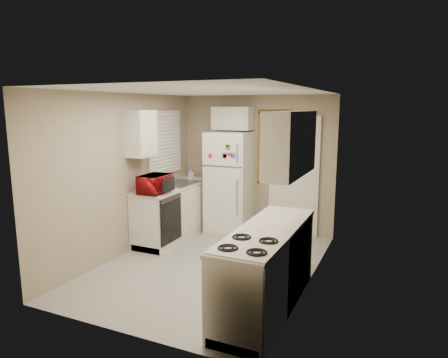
% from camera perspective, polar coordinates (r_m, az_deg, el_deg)
% --- Properties ---
extents(floor, '(3.80, 3.80, 0.00)m').
position_cam_1_polar(floor, '(5.76, -2.09, -12.15)').
color(floor, '#B3B1A7').
rests_on(floor, ground).
extents(ceiling, '(3.80, 3.80, 0.00)m').
position_cam_1_polar(ceiling, '(5.33, -2.26, 12.45)').
color(ceiling, white).
rests_on(ceiling, floor).
extents(wall_left, '(3.80, 3.80, 0.00)m').
position_cam_1_polar(wall_left, '(6.16, -13.91, 0.65)').
color(wall_left, tan).
rests_on(wall_left, floor).
extents(wall_right, '(3.80, 3.80, 0.00)m').
position_cam_1_polar(wall_right, '(4.97, 12.45, -1.53)').
color(wall_right, tan).
rests_on(wall_right, floor).
extents(wall_back, '(2.80, 2.80, 0.00)m').
position_cam_1_polar(wall_back, '(7.15, 4.61, 2.20)').
color(wall_back, tan).
rests_on(wall_back, floor).
extents(wall_front, '(2.80, 2.80, 0.00)m').
position_cam_1_polar(wall_front, '(3.86, -14.86, -5.02)').
color(wall_front, tan).
rests_on(wall_front, floor).
extents(left_counter, '(0.60, 1.80, 0.90)m').
position_cam_1_polar(left_counter, '(6.88, -7.03, -4.55)').
color(left_counter, silver).
rests_on(left_counter, floor).
extents(dishwasher, '(0.03, 0.58, 0.72)m').
position_cam_1_polar(dishwasher, '(6.23, -7.61, -5.74)').
color(dishwasher, black).
rests_on(dishwasher, floor).
extents(sink, '(0.54, 0.74, 0.16)m').
position_cam_1_polar(sink, '(6.91, -6.46, -0.97)').
color(sink, gray).
rests_on(sink, left_counter).
extents(microwave, '(0.52, 0.31, 0.34)m').
position_cam_1_polar(microwave, '(6.16, -9.89, -0.62)').
color(microwave, maroon).
rests_on(microwave, left_counter).
extents(soap_bottle, '(0.09, 0.10, 0.17)m').
position_cam_1_polar(soap_bottle, '(7.36, -4.73, 0.85)').
color(soap_bottle, beige).
rests_on(soap_bottle, left_counter).
extents(window_blinds, '(0.10, 0.98, 1.08)m').
position_cam_1_polar(window_blinds, '(6.94, -8.44, 5.21)').
color(window_blinds, silver).
rests_on(window_blinds, wall_left).
extents(upper_cabinet_left, '(0.30, 0.45, 0.70)m').
position_cam_1_polar(upper_cabinet_left, '(6.18, -11.79, 6.37)').
color(upper_cabinet_left, silver).
rests_on(upper_cabinet_left, wall_left).
extents(refrigerator, '(0.75, 0.73, 1.77)m').
position_cam_1_polar(refrigerator, '(7.04, 0.85, -0.48)').
color(refrigerator, silver).
rests_on(refrigerator, floor).
extents(cabinet_over_fridge, '(0.70, 0.30, 0.40)m').
position_cam_1_polar(cabinet_over_fridge, '(7.09, 1.21, 8.65)').
color(cabinet_over_fridge, silver).
rests_on(cabinet_over_fridge, wall_back).
extents(interior_door, '(0.86, 0.06, 2.08)m').
position_cam_1_polar(interior_door, '(6.94, 9.93, 0.33)').
color(interior_door, silver).
rests_on(interior_door, floor).
extents(right_counter, '(0.60, 2.00, 0.90)m').
position_cam_1_polar(right_counter, '(4.52, 6.11, -12.50)').
color(right_counter, silver).
rests_on(right_counter, floor).
extents(stove, '(0.60, 0.73, 0.87)m').
position_cam_1_polar(stove, '(3.99, 3.48, -15.85)').
color(stove, silver).
rests_on(stove, floor).
extents(upper_cabinet_right, '(0.30, 1.20, 0.70)m').
position_cam_1_polar(upper_cabinet_right, '(4.44, 9.50, 5.02)').
color(upper_cabinet_right, silver).
rests_on(upper_cabinet_right, wall_right).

